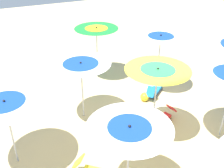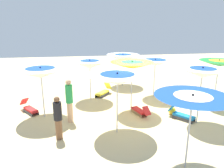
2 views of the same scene
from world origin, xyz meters
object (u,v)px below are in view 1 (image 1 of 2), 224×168
beach_umbrella_5 (81,68)px  lounger_1 (162,118)px  beach_ball (145,97)px  beach_umbrella_2 (96,32)px  beach_umbrella_4 (157,74)px  beach_umbrella_8 (6,108)px  beach_umbrella_7 (129,134)px  lounger_3 (154,91)px  beach_umbrella_1 (160,40)px

beach_umbrella_5 → lounger_1: size_ratio=1.81×
beach_umbrella_5 → beach_ball: bearing=-90.1°
beach_umbrella_2 → beach_umbrella_5: 3.19m
beach_umbrella_4 → beach_umbrella_8: (0.47, 4.35, -0.31)m
beach_umbrella_7 → lounger_3: bearing=-39.7°
beach_umbrella_8 → beach_umbrella_5: bearing=-62.4°
beach_umbrella_8 → lounger_1: 5.23m
beach_umbrella_1 → beach_umbrella_7: (-4.31, 3.57, -0.19)m
lounger_1 → beach_umbrella_1: bearing=-135.2°
beach_umbrella_7 → beach_ball: bearing=-35.6°
beach_umbrella_4 → beach_umbrella_5: beach_umbrella_4 is taller
beach_umbrella_2 → beach_ball: 3.51m
lounger_1 → beach_umbrella_8: bearing=-20.2°
beach_umbrella_8 → lounger_3: size_ratio=1.92×
lounger_1 → beach_umbrella_2: bearing=-97.4°
beach_umbrella_1 → beach_umbrella_7: beach_umbrella_1 is taller
beach_umbrella_5 → beach_umbrella_2: bearing=-30.4°
beach_umbrella_8 → lounger_1: beach_umbrella_8 is taller
beach_umbrella_1 → lounger_1: beach_umbrella_1 is taller
beach_umbrella_8 → lounger_3: 6.10m
beach_umbrella_1 → lounger_3: 2.07m
beach_umbrella_1 → beach_ball: bearing=125.2°
beach_umbrella_7 → lounger_1: beach_umbrella_7 is taller
beach_umbrella_2 → beach_umbrella_7: (-6.37, 1.65, -0.16)m
beach_umbrella_7 → beach_umbrella_5: bearing=-0.7°
beach_umbrella_4 → beach_ball: 2.81m
beach_umbrella_2 → beach_umbrella_7: 6.59m
beach_umbrella_5 → lounger_1: bearing=-121.8°
beach_umbrella_4 → beach_umbrella_7: (-1.84, 1.88, -0.25)m
beach_ball → beach_umbrella_2: bearing=18.9°
beach_umbrella_2 → beach_umbrella_5: bearing=149.6°
beach_umbrella_2 → beach_umbrella_8: beach_umbrella_2 is taller
beach_umbrella_1 → lounger_1: bearing=153.0°
beach_umbrella_1 → beach_umbrella_2: bearing=42.8°
beach_umbrella_2 → lounger_3: (-2.55, -1.52, -1.94)m
beach_umbrella_7 → beach_ball: (3.62, -2.60, -1.81)m
beach_umbrella_5 → beach_umbrella_7: (-3.63, 0.04, -0.01)m
beach_umbrella_2 → beach_umbrella_5: beach_umbrella_2 is taller
lounger_3 → beach_ball: 0.61m
beach_umbrella_1 → beach_umbrella_4: size_ratio=0.99×
beach_umbrella_5 → lounger_3: 3.61m
beach_umbrella_4 → beach_umbrella_5: bearing=45.8°
beach_umbrella_5 → beach_ball: (-0.01, -2.55, -1.82)m
beach_umbrella_1 → beach_umbrella_8: bearing=108.3°
beach_umbrella_4 → beach_umbrella_5: size_ratio=1.11×
beach_umbrella_1 → beach_umbrella_5: size_ratio=1.09×
beach_umbrella_1 → beach_umbrella_5: bearing=100.9°
beach_umbrella_1 → beach_umbrella_5: (-0.68, 3.52, -0.19)m
lounger_1 → lounger_3: bearing=-131.2°
beach_umbrella_1 → beach_umbrella_4: bearing=145.6°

